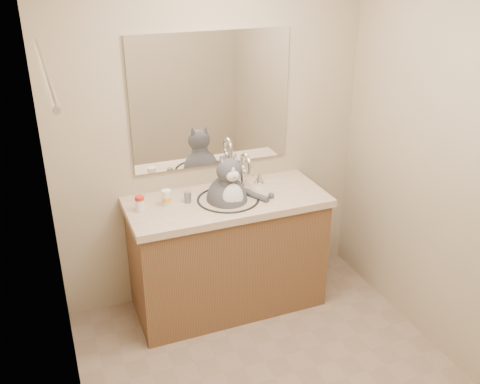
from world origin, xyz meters
name	(u,v)px	position (x,y,z in m)	size (l,w,h in m)	color
room	(295,213)	(0.00, 0.00, 1.20)	(2.22, 2.52, 2.42)	gray
vanity	(228,251)	(0.00, 0.96, 0.44)	(1.34, 0.59, 1.12)	brown
mirror	(212,101)	(0.00, 1.24, 1.45)	(1.10, 0.02, 0.90)	white
shower_curtain	(75,276)	(-1.05, 0.10, 1.03)	(0.02, 1.30, 1.93)	beige
cat	(228,198)	(0.00, 0.94, 0.87)	(0.39, 0.31, 0.54)	#49494E
pill_bottle_redcap	(140,204)	(-0.58, 0.99, 0.90)	(0.07, 0.07, 0.10)	white
pill_bottle_orange	(167,198)	(-0.40, 1.01, 0.90)	(0.08, 0.08, 0.11)	white
grey_canister	(188,197)	(-0.26, 1.01, 0.89)	(0.06, 0.06, 0.07)	slate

